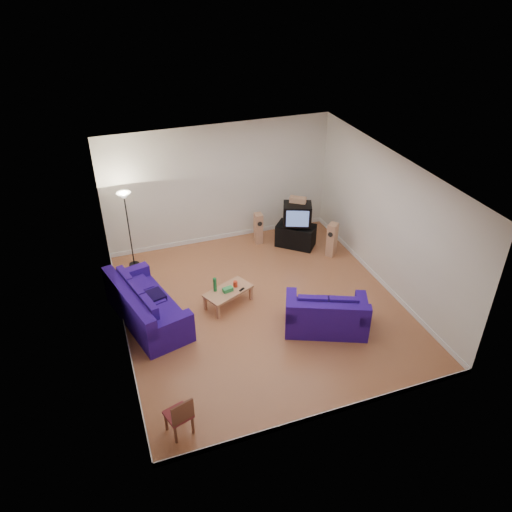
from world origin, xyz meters
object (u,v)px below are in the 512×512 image
object	(u,v)px
sofa_loveseat	(326,316)
television	(297,214)
sofa_three_seat	(145,308)
coffee_table	(228,292)
tv_stand	(296,235)

from	to	relation	value
sofa_loveseat	television	world-z (taller)	television
sofa_loveseat	television	distance (m)	3.45
sofa_three_seat	sofa_loveseat	world-z (taller)	sofa_three_seat
coffee_table	television	xyz separation A→B (m)	(2.44, 1.82, 0.64)
sofa_three_seat	sofa_loveseat	bearing A→B (deg)	51.62
coffee_table	tv_stand	size ratio (longest dim) A/B	1.21
sofa_three_seat	tv_stand	bearing A→B (deg)	98.32
television	tv_stand	bearing A→B (deg)	99.08
tv_stand	sofa_three_seat	bearing A→B (deg)	-115.91
coffee_table	tv_stand	world-z (taller)	tv_stand
television	sofa_three_seat	bearing A→B (deg)	-135.30
sofa_three_seat	coffee_table	distance (m)	1.83
tv_stand	sofa_loveseat	bearing A→B (deg)	-62.20
sofa_three_seat	tv_stand	distance (m)	4.66
tv_stand	television	world-z (taller)	television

